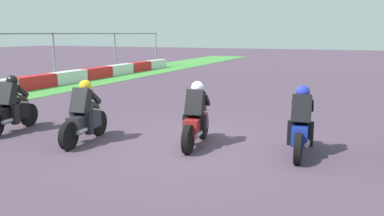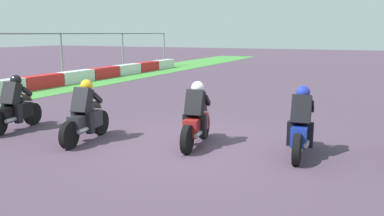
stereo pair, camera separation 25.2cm
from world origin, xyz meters
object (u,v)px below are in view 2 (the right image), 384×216
at_px(rider_lane_c, 196,119).
at_px(rider_lane_d, 85,116).
at_px(rider_lane_e, 15,108).
at_px(rider_lane_b, 301,127).

height_order(rider_lane_c, rider_lane_d, same).
bearing_deg(rider_lane_e, rider_lane_c, -90.71).
relative_size(rider_lane_b, rider_lane_c, 1.00).
relative_size(rider_lane_c, rider_lane_d, 1.00).
bearing_deg(rider_lane_c, rider_lane_e, 89.66).
bearing_deg(rider_lane_e, rider_lane_d, -100.85).
height_order(rider_lane_c, rider_lane_e, same).
distance_m(rider_lane_b, rider_lane_e, 7.50).
height_order(rider_lane_d, rider_lane_e, same).
distance_m(rider_lane_c, rider_lane_d, 2.72).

